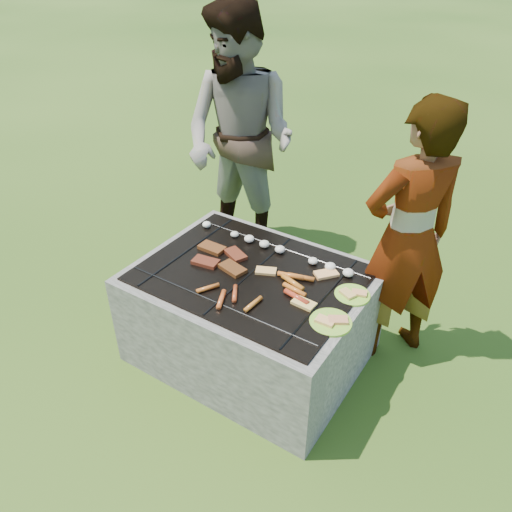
{
  "coord_description": "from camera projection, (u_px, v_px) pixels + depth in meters",
  "views": [
    {
      "loc": [
        1.28,
        -1.91,
        2.25
      ],
      "look_at": [
        0.0,
        0.05,
        0.7
      ],
      "focal_mm": 35.0,
      "sensor_mm": 36.0,
      "label": 1
    }
  ],
  "objects": [
    {
      "name": "plate_far",
      "position": [
        352.0,
        295.0,
        2.66
      ],
      "size": [
        0.25,
        0.25,
        0.03
      ],
      "color": "#B4D633",
      "rests_on": "fire_pit"
    },
    {
      "name": "fire_pit",
      "position": [
        251.0,
        318.0,
        3.0
      ],
      "size": [
        1.3,
        1.0,
        0.62
      ],
      "color": "gray",
      "rests_on": "ground"
    },
    {
      "name": "pork_slabs",
      "position": [
        221.0,
        258.0,
        2.93
      ],
      "size": [
        0.4,
        0.28,
        0.02
      ],
      "color": "#93481A",
      "rests_on": "fire_pit"
    },
    {
      "name": "sausages",
      "position": [
        272.0,
        289.0,
        2.68
      ],
      "size": [
        0.56,
        0.5,
        0.03
      ],
      "color": "#CF6422",
      "rests_on": "fire_pit"
    },
    {
      "name": "bystander",
      "position": [
        240.0,
        140.0,
        3.65
      ],
      "size": [
        0.95,
        0.76,
        1.89
      ],
      "primitive_type": "imported",
      "rotation": [
        0.0,
        0.0,
        -0.05
      ],
      "color": "#A39888",
      "rests_on": "ground"
    },
    {
      "name": "lawn",
      "position": [
        252.0,
        352.0,
        3.16
      ],
      "size": [
        60.0,
        60.0,
        0.0
      ],
      "primitive_type": "plane",
      "color": "#234411",
      "rests_on": "ground"
    },
    {
      "name": "plate_near",
      "position": [
        331.0,
        322.0,
        2.48
      ],
      "size": [
        0.23,
        0.23,
        0.03
      ],
      "color": "gold",
      "rests_on": "fire_pit"
    },
    {
      "name": "cook",
      "position": [
        408.0,
        239.0,
        2.77
      ],
      "size": [
        0.67,
        0.69,
        1.6
      ],
      "primitive_type": "imported",
      "rotation": [
        0.0,
        0.0,
        4.01
      ],
      "color": "gray",
      "rests_on": "ground"
    },
    {
      "name": "bread_on_grate",
      "position": [
        302.0,
        282.0,
        2.74
      ],
      "size": [
        0.45,
        0.41,
        0.02
      ],
      "color": "tan",
      "rests_on": "fire_pit"
    },
    {
      "name": "mushrooms",
      "position": [
        281.0,
        250.0,
        2.98
      ],
      "size": [
        1.06,
        0.06,
        0.04
      ],
      "color": "white",
      "rests_on": "fire_pit"
    }
  ]
}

